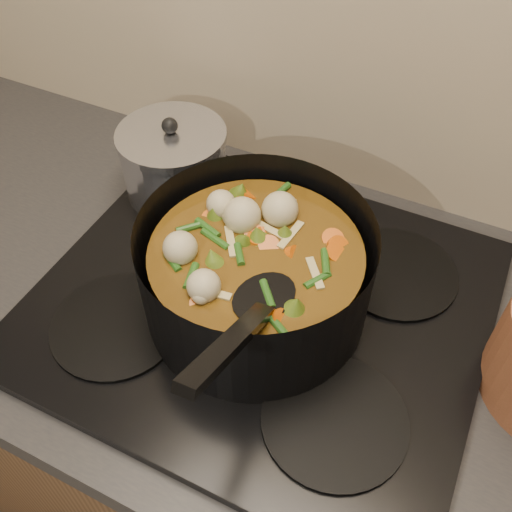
% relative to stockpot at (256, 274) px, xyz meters
% --- Properties ---
extents(counter, '(2.64, 0.64, 0.91)m').
position_rel_stockpot_xyz_m(counter, '(0.00, 0.02, -0.54)').
color(counter, brown).
rests_on(counter, ground).
extents(stovetop, '(0.62, 0.54, 0.03)m').
position_rel_stockpot_xyz_m(stovetop, '(0.00, 0.02, -0.08)').
color(stovetop, black).
rests_on(stovetop, counter).
extents(stockpot, '(0.35, 0.43, 0.22)m').
position_rel_stockpot_xyz_m(stockpot, '(0.00, 0.00, 0.00)').
color(stockpot, black).
rests_on(stockpot, stovetop).
extents(saucepan, '(0.18, 0.18, 0.14)m').
position_rel_stockpot_xyz_m(saucepan, '(-0.23, 0.17, -0.01)').
color(saucepan, silver).
rests_on(saucepan, stovetop).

